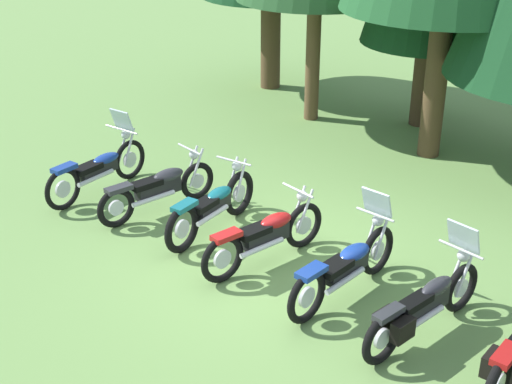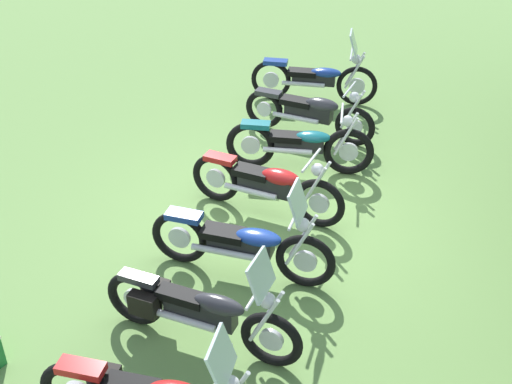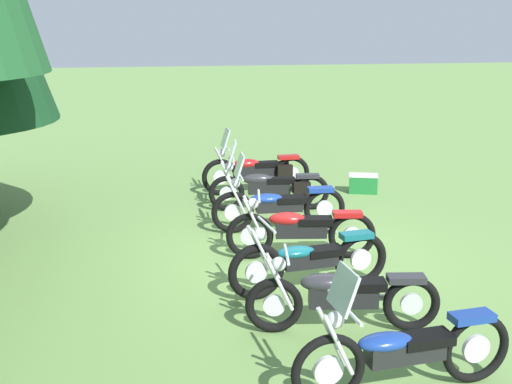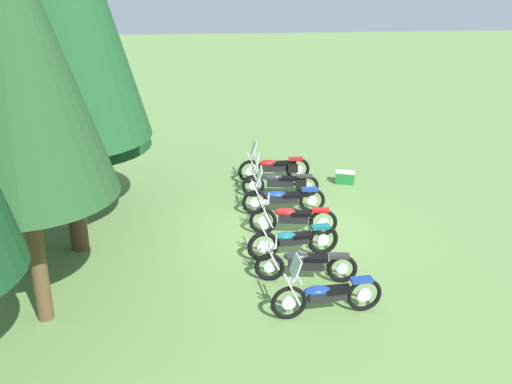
{
  "view_description": "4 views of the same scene",
  "coord_description": "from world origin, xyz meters",
  "px_view_note": "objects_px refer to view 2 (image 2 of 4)",
  "views": [
    {
      "loc": [
        5.94,
        -7.01,
        5.52
      ],
      "look_at": [
        -0.42,
        0.08,
        0.99
      ],
      "focal_mm": 50.11,
      "sensor_mm": 36.0,
      "label": 1
    },
    {
      "loc": [
        7.52,
        1.97,
        5.35
      ],
      "look_at": [
        0.32,
        -0.14,
        0.58
      ],
      "focal_mm": 47.29,
      "sensor_mm": 36.0,
      "label": 2
    },
    {
      "loc": [
        -9.33,
        2.1,
        3.62
      ],
      "look_at": [
        0.27,
        0.53,
        0.99
      ],
      "focal_mm": 46.03,
      "sensor_mm": 36.0,
      "label": 3
    },
    {
      "loc": [
        -14.54,
        2.1,
        7.03
      ],
      "look_at": [
        0.66,
        0.79,
        0.94
      ],
      "focal_mm": 43.33,
      "sensor_mm": 36.0,
      "label": 4
    }
  ],
  "objects_px": {
    "motorcycle_2": "(300,144)",
    "motorcycle_3": "(267,184)",
    "motorcycle_4": "(243,243)",
    "motorcycle_0": "(315,78)",
    "motorcycle_5": "(198,310)",
    "motorcycle_1": "(310,112)"
  },
  "relations": [
    {
      "from": "motorcycle_0",
      "to": "motorcycle_4",
      "type": "distance_m",
      "value": 5.19
    },
    {
      "from": "motorcycle_3",
      "to": "motorcycle_2",
      "type": "bearing_deg",
      "value": 90.83
    },
    {
      "from": "motorcycle_1",
      "to": "motorcycle_2",
      "type": "height_order",
      "value": "motorcycle_2"
    },
    {
      "from": "motorcycle_1",
      "to": "motorcycle_2",
      "type": "relative_size",
      "value": 1.01
    },
    {
      "from": "motorcycle_5",
      "to": "motorcycle_4",
      "type": "bearing_deg",
      "value": 91.14
    },
    {
      "from": "motorcycle_2",
      "to": "motorcycle_4",
      "type": "distance_m",
      "value": 2.65
    },
    {
      "from": "motorcycle_3",
      "to": "motorcycle_4",
      "type": "height_order",
      "value": "motorcycle_4"
    },
    {
      "from": "motorcycle_1",
      "to": "motorcycle_3",
      "type": "bearing_deg",
      "value": -83.68
    },
    {
      "from": "motorcycle_0",
      "to": "motorcycle_5",
      "type": "xyz_separation_m",
      "value": [
        6.44,
        0.11,
        -0.02
      ]
    },
    {
      "from": "motorcycle_3",
      "to": "motorcycle_4",
      "type": "relative_size",
      "value": 0.97
    },
    {
      "from": "motorcycle_2",
      "to": "motorcycle_3",
      "type": "distance_m",
      "value": 1.29
    },
    {
      "from": "motorcycle_1",
      "to": "motorcycle_5",
      "type": "relative_size",
      "value": 0.99
    },
    {
      "from": "motorcycle_2",
      "to": "motorcycle_5",
      "type": "xyz_separation_m",
      "value": [
        3.9,
        -0.2,
        0.0
      ]
    },
    {
      "from": "motorcycle_2",
      "to": "motorcycle_4",
      "type": "xyz_separation_m",
      "value": [
        2.65,
        -0.09,
        0.02
      ]
    },
    {
      "from": "motorcycle_1",
      "to": "motorcycle_2",
      "type": "distance_m",
      "value": 1.17
    },
    {
      "from": "motorcycle_2",
      "to": "motorcycle_4",
      "type": "relative_size",
      "value": 0.97
    },
    {
      "from": "motorcycle_2",
      "to": "motorcycle_3",
      "type": "xyz_separation_m",
      "value": [
        1.27,
        -0.17,
        0.01
      ]
    },
    {
      "from": "motorcycle_0",
      "to": "motorcycle_4",
      "type": "relative_size",
      "value": 1.0
    },
    {
      "from": "motorcycle_0",
      "to": "motorcycle_2",
      "type": "relative_size",
      "value": 1.03
    },
    {
      "from": "motorcycle_0",
      "to": "motorcycle_4",
      "type": "height_order",
      "value": "motorcycle_0"
    },
    {
      "from": "motorcycle_1",
      "to": "motorcycle_2",
      "type": "bearing_deg",
      "value": -77.09
    },
    {
      "from": "motorcycle_1",
      "to": "motorcycle_5",
      "type": "bearing_deg",
      "value": -83.28
    }
  ]
}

